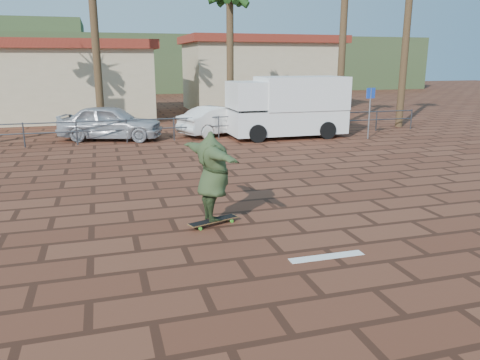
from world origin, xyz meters
The scene contains 12 objects.
ground centered at (0.00, 0.00, 0.00)m, with size 120.00×120.00×0.00m, color brown.
paint_stripe centered at (0.70, -1.20, 0.00)m, with size 1.40×0.22×0.01m, color white.
guardrail centered at (0.00, 12.00, 0.68)m, with size 24.06×0.06×1.00m.
building_west centered at (-6.00, 22.00, 2.28)m, with size 12.60×7.60×4.50m.
building_east centered at (8.00, 24.00, 2.54)m, with size 10.60×6.60×5.00m.
hill_front centered at (0.00, 50.00, 3.00)m, with size 70.00×18.00×6.00m, color #384C28.
longboard centered at (-0.85, 0.99, 0.09)m, with size 1.16×0.62×0.11m.
skateboarder centered at (-0.85, 0.99, 1.06)m, with size 2.33×0.63×1.89m, color #344525.
campervan centered at (5.08, 11.50, 1.41)m, with size 5.18×2.29×2.69m.
car_silver centered at (-2.61, 13.00, 0.76)m, with size 1.79×4.44×1.51m, color #AAACB1.
car_white centered at (2.33, 13.00, 0.67)m, with size 1.41×4.04×1.33m, color white.
street_sign centered at (8.34, 10.00, 1.56)m, with size 0.45×0.12×2.23m.
Camera 1 is at (-2.97, -8.16, 3.40)m, focal length 35.00 mm.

